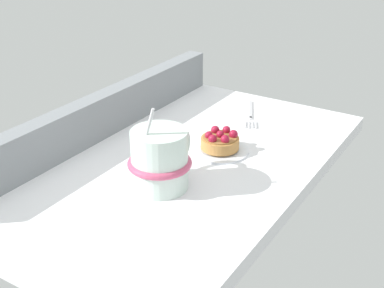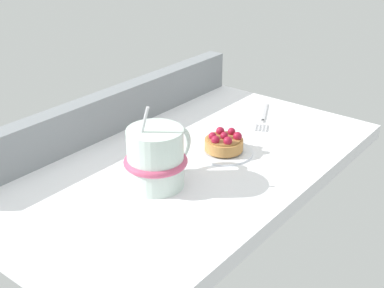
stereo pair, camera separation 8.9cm
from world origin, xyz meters
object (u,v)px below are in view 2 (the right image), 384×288
Objects in this scene: dessert_plate at (224,151)px; dessert_fork at (264,116)px; coffee_mug at (157,158)px; raspberry_tart at (224,142)px.

dessert_fork is at bearing 8.83° from dessert_plate.
dessert_fork is at bearing 1.68° from coffee_mug.
coffee_mug is 1.00× the size of dessert_fork.
raspberry_tart reaches higher than dessert_fork.
coffee_mug is at bearing -178.32° from dessert_fork.
raspberry_tart reaches higher than dessert_plate.
dessert_fork is at bearing 8.89° from raspberry_tart.
dessert_fork is (19.01, 2.97, -1.87)cm from raspberry_tart.
coffee_mug reaches higher than dessert_plate.
raspberry_tart is at bearing -78.08° from dessert_plate.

